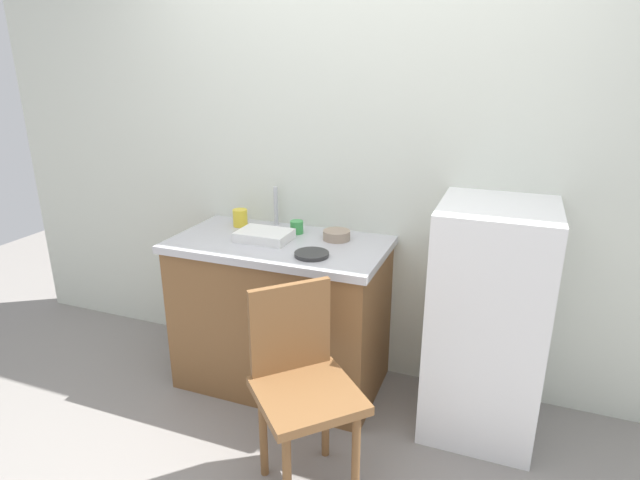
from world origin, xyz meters
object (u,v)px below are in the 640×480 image
Objects in this scene: dish_tray at (264,235)px; cup_yellow at (240,218)px; refrigerator at (487,321)px; chair at (302,381)px; terracotta_bowl at (337,235)px; hotplate at (312,254)px; cup_green at (297,227)px.

cup_yellow is (-0.24, 0.17, 0.02)m from dish_tray.
chair is at bearing -135.42° from refrigerator.
terracotta_bowl is at bearing 21.85° from dish_tray.
cup_yellow reaches higher than chair.
chair is 1.16m from cup_yellow.
terracotta_bowl reaches higher than hotplate.
hotplate is 2.33× the size of cup_green.
terracotta_bowl is 0.60m from cup_yellow.
cup_yellow is at bearing 179.05° from cup_green.
dish_tray is 1.65× the size of hotplate.
hotplate is (-0.84, -0.17, 0.29)m from refrigerator.
dish_tray is 0.20m from cup_green.
hotplate is (0.33, -0.14, -0.02)m from dish_tray.
chair is 6.13× the size of terracotta_bowl.
refrigerator is 6.79× the size of hotplate.
chair is at bearing -65.62° from cup_green.
dish_tray is 3.84× the size of cup_green.
cup_green is at bearing 172.89° from refrigerator.
dish_tray is at bearing -35.60° from cup_yellow.
cup_green is at bearing 174.46° from terracotta_bowl.
terracotta_bowl is (-0.12, 0.78, 0.38)m from chair.
chair is 0.64m from hotplate.
refrigerator is at bearing 1.76° from dish_tray.
dish_tray is 0.36m from hotplate.
dish_tray is at bearing 82.13° from chair.
dish_tray reaches higher than chair.
refrigerator is at bearing -5.56° from cup_yellow.
dish_tray is (-0.48, 0.64, 0.38)m from chair.
cup_green is at bearing 124.64° from hotplate.
hotplate is 0.65m from cup_yellow.
dish_tray is 0.30m from cup_yellow.
cup_yellow is at bearing 151.30° from hotplate.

